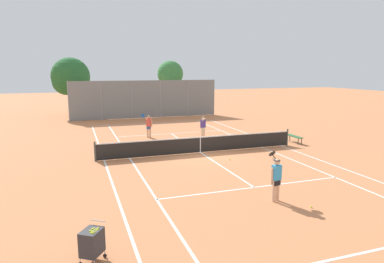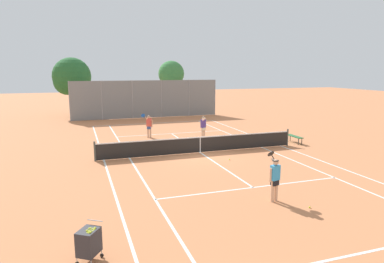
{
  "view_description": "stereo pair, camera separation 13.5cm",
  "coord_description": "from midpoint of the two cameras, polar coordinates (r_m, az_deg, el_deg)",
  "views": [
    {
      "loc": [
        -6.83,
        -18.32,
        4.8
      ],
      "look_at": [
        0.0,
        1.5,
        1.0
      ],
      "focal_mm": 32.0,
      "sensor_mm": 36.0,
      "label": 1
    },
    {
      "loc": [
        -6.71,
        -18.36,
        4.8
      ],
      "look_at": [
        0.0,
        1.5,
        1.0
      ],
      "focal_mm": 32.0,
      "sensor_mm": 36.0,
      "label": 2
    }
  ],
  "objects": [
    {
      "name": "player_near_side",
      "position": [
        12.99,
        13.55,
        -7.36
      ],
      "size": [
        0.55,
        0.83,
        1.77
      ],
      "color": "#D8A884",
      "rests_on": "ground"
    },
    {
      "name": "loose_tennis_ball_0",
      "position": [
        18.61,
        6.11,
        -4.63
      ],
      "size": [
        0.07,
        0.07,
        0.07
      ],
      "primitive_type": "sphere",
      "color": "#D1DB33",
      "rests_on": "ground"
    },
    {
      "name": "back_fence",
      "position": [
        34.71,
        -7.75,
        5.36
      ],
      "size": [
        14.79,
        0.08,
        3.77
      ],
      "color": "gray",
      "rests_on": "ground"
    },
    {
      "name": "tree_behind_left",
      "position": [
        37.57,
        -19.86,
        8.41
      ],
      "size": [
        3.87,
        3.87,
        6.05
      ],
      "color": "brown",
      "rests_on": "ground"
    },
    {
      "name": "courtside_bench",
      "position": [
        23.72,
        16.49,
        -0.82
      ],
      "size": [
        0.36,
        1.5,
        0.47
      ],
      "color": "#2D6638",
      "rests_on": "ground"
    },
    {
      "name": "ball_cart",
      "position": [
        9.38,
        -16.75,
        -17.22
      ],
      "size": [
        0.73,
        0.77,
        0.96
      ],
      "color": "#2D2D33",
      "rests_on": "ground"
    },
    {
      "name": "player_far_left",
      "position": [
        24.55,
        -7.4,
        1.11
      ],
      "size": [
        0.88,
        0.66,
        1.77
      ],
      "color": "#D8A884",
      "rests_on": "ground"
    },
    {
      "name": "loose_tennis_ball_2",
      "position": [
        21.49,
        -12.16,
        -2.78
      ],
      "size": [
        0.07,
        0.07,
        0.07
      ],
      "primitive_type": "sphere",
      "color": "#D1DB33",
      "rests_on": "ground"
    },
    {
      "name": "ground_plane",
      "position": [
        20.13,
        1.2,
        -3.52
      ],
      "size": [
        120.0,
        120.0,
        0.0
      ],
      "primitive_type": "plane",
      "color": "#CC7A4C"
    },
    {
      "name": "player_far_right",
      "position": [
        23.87,
        1.7,
        0.89
      ],
      "size": [
        0.44,
        0.56,
        1.6
      ],
      "color": "beige",
      "rests_on": "ground"
    },
    {
      "name": "tennis_net",
      "position": [
        20.02,
        1.2,
        -2.11
      ],
      "size": [
        12.0,
        0.1,
        1.07
      ],
      "color": "#474C47",
      "rests_on": "ground"
    },
    {
      "name": "tree_behind_right",
      "position": [
        38.25,
        -3.79,
        9.46
      ],
      "size": [
        2.84,
        2.84,
        5.78
      ],
      "color": "brown",
      "rests_on": "ground"
    },
    {
      "name": "loose_tennis_ball_1",
      "position": [
        13.01,
        18.96,
        -11.8
      ],
      "size": [
        0.07,
        0.07,
        0.07
      ],
      "primitive_type": "sphere",
      "color": "#D1DB33",
      "rests_on": "ground"
    },
    {
      "name": "court_line_markings",
      "position": [
        20.13,
        1.2,
        -3.51
      ],
      "size": [
        11.1,
        23.9,
        0.01
      ],
      "color": "silver",
      "rests_on": "ground"
    }
  ]
}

